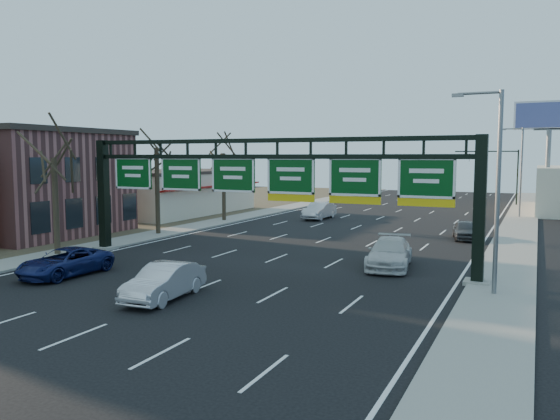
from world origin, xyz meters
The scene contains 20 objects.
ground centered at (0.00, 0.00, 0.00)m, with size 160.00×160.00×0.00m, color black.
sidewalk_left centered at (-12.80, 20.00, 0.06)m, with size 3.00×120.00×0.12m, color gray.
sidewalk_right centered at (12.80, 20.00, 0.06)m, with size 3.00×120.00×0.12m, color gray.
dirt_strip_left centered at (-25.00, 20.00, 0.03)m, with size 21.00×120.00×0.06m, color #473D2B.
lane_markings centered at (0.00, 20.00, 0.01)m, with size 21.60×120.00×0.01m, color white.
sign_gantry centered at (0.16, 8.00, 4.63)m, with size 24.60×1.20×7.20m.
brick_block centered at (-21.50, 11.00, 4.16)m, with size 10.40×12.40×8.30m.
cream_strip centered at (-21.48, 29.00, 2.36)m, with size 10.90×18.40×4.70m.
tree_gantry centered at (-12.80, 5.00, 7.11)m, with size 3.60×3.60×8.48m.
tree_mid centered at (-12.80, 15.00, 7.85)m, with size 3.60×3.60×9.24m.
tree_far centered at (-12.80, 25.00, 7.48)m, with size 3.60×3.60×8.86m.
streetlight_near centered at (12.47, 6.00, 5.08)m, with size 2.15×0.22×9.00m.
streetlight_far centered at (12.47, 40.00, 5.08)m, with size 2.15×0.22×9.00m.
billboard_right centered at (15.00, 44.98, 9.06)m, with size 7.00×0.50×12.00m.
traffic_signal_mast centered at (5.69, 55.00, 5.50)m, with size 10.16×0.54×7.00m.
car_blue_suv centered at (-7.78, 0.91, 0.71)m, with size 2.36×5.11×1.42m, color navy.
car_silver_sedan centered at (-0.29, -0.64, 0.77)m, with size 1.63×4.66×1.54m, color silver.
car_white_wagon centered at (6.86, 10.25, 0.80)m, with size 2.25×5.54×1.61m, color silver.
car_grey_far centered at (9.39, 22.88, 0.70)m, with size 1.65×4.10×1.40m, color #424447.
car_silver_distant centered at (-5.26, 30.60, 0.83)m, with size 1.76×5.04×1.66m, color silver.
Camera 1 is at (14.16, -19.43, 6.16)m, focal length 35.00 mm.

